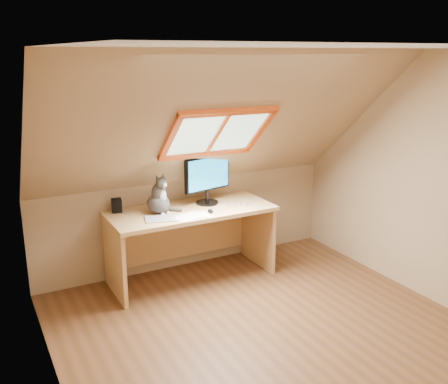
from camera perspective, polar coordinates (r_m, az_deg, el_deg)
ground at (r=4.51m, az=5.56°, el=-16.04°), size 3.50×3.50×0.00m
room_shell at (r=3.88m, az=6.87°, el=1.61°), size 3.52×3.52×2.41m
desk at (r=5.36m, az=-4.13°, el=-4.10°), size 1.73×0.76×0.79m
monitor at (r=5.31m, az=-1.92°, el=1.76°), size 0.56×0.24×0.52m
cat at (r=5.08m, az=-7.46°, el=-0.79°), size 0.30×0.33×0.42m
desk_speaker at (r=5.20m, az=-12.16°, el=-1.52°), size 0.11×0.11×0.14m
graphics_tablet at (r=4.93m, az=-7.28°, el=-3.04°), size 0.34×0.28×0.01m
mouse at (r=5.09m, az=-1.55°, el=-2.19°), size 0.07×0.10×0.03m
papers at (r=4.95m, az=-4.11°, el=-2.93°), size 0.35×0.30×0.01m
cables at (r=5.30m, az=0.82°, el=-1.58°), size 0.51×0.26×0.01m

